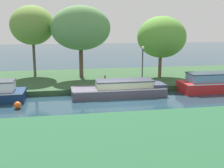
{
  "coord_description": "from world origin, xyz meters",
  "views": [
    {
      "loc": [
        -3.75,
        -19.02,
        5.22
      ],
      "look_at": [
        -0.01,
        1.2,
        0.9
      ],
      "focal_mm": 45.82,
      "sensor_mm": 36.0,
      "label": 1
    }
  ],
  "objects_px": {
    "slate_barge": "(121,89)",
    "mooring_post_far": "(105,81)",
    "red_cruiser": "(213,83)",
    "channel_buoy": "(18,105)",
    "willow_tree_right": "(162,37)",
    "lamp_post": "(143,60)",
    "mooring_post_near": "(200,80)",
    "willow_tree_left": "(32,25)",
    "willow_tree_centre": "(81,28)"
  },
  "relations": [
    {
      "from": "mooring_post_near",
      "to": "lamp_post",
      "type": "bearing_deg",
      "value": 168.86
    },
    {
      "from": "red_cruiser",
      "to": "mooring_post_near",
      "type": "height_order",
      "value": "red_cruiser"
    },
    {
      "from": "slate_barge",
      "to": "mooring_post_far",
      "type": "height_order",
      "value": "mooring_post_far"
    },
    {
      "from": "lamp_post",
      "to": "willow_tree_left",
      "type": "bearing_deg",
      "value": 150.87
    },
    {
      "from": "lamp_post",
      "to": "mooring_post_far",
      "type": "bearing_deg",
      "value": -164.13
    },
    {
      "from": "willow_tree_left",
      "to": "mooring_post_far",
      "type": "bearing_deg",
      "value": -45.98
    },
    {
      "from": "willow_tree_centre",
      "to": "willow_tree_left",
      "type": "bearing_deg",
      "value": 157.98
    },
    {
      "from": "willow_tree_left",
      "to": "slate_barge",
      "type": "bearing_deg",
      "value": -47.52
    },
    {
      "from": "willow_tree_right",
      "to": "willow_tree_left",
      "type": "bearing_deg",
      "value": 166.31
    },
    {
      "from": "lamp_post",
      "to": "mooring_post_near",
      "type": "xyz_separation_m",
      "value": [
        4.73,
        -0.93,
        -1.61
      ]
    },
    {
      "from": "mooring_post_near",
      "to": "willow_tree_left",
      "type": "bearing_deg",
      "value": 156.56
    },
    {
      "from": "willow_tree_left",
      "to": "willow_tree_right",
      "type": "bearing_deg",
      "value": -13.69
    },
    {
      "from": "red_cruiser",
      "to": "mooring_post_far",
      "type": "height_order",
      "value": "red_cruiser"
    },
    {
      "from": "red_cruiser",
      "to": "slate_barge",
      "type": "bearing_deg",
      "value": 180.0
    },
    {
      "from": "willow_tree_right",
      "to": "mooring_post_near",
      "type": "bearing_deg",
      "value": -53.84
    },
    {
      "from": "willow_tree_centre",
      "to": "channel_buoy",
      "type": "bearing_deg",
      "value": -120.9
    },
    {
      "from": "willow_tree_right",
      "to": "mooring_post_far",
      "type": "height_order",
      "value": "willow_tree_right"
    },
    {
      "from": "mooring_post_near",
      "to": "willow_tree_right",
      "type": "bearing_deg",
      "value": 126.16
    },
    {
      "from": "willow_tree_right",
      "to": "lamp_post",
      "type": "distance_m",
      "value": 3.74
    },
    {
      "from": "slate_barge",
      "to": "mooring_post_near",
      "type": "bearing_deg",
      "value": 11.05
    },
    {
      "from": "channel_buoy",
      "to": "slate_barge",
      "type": "bearing_deg",
      "value": 16.97
    },
    {
      "from": "willow_tree_left",
      "to": "mooring_post_far",
      "type": "relative_size",
      "value": 7.26
    },
    {
      "from": "willow_tree_right",
      "to": "channel_buoy",
      "type": "bearing_deg",
      "value": -150.34
    },
    {
      "from": "red_cruiser",
      "to": "willow_tree_right",
      "type": "height_order",
      "value": "willow_tree_right"
    },
    {
      "from": "willow_tree_right",
      "to": "slate_barge",
      "type": "bearing_deg",
      "value": -135.98
    },
    {
      "from": "willow_tree_right",
      "to": "lamp_post",
      "type": "height_order",
      "value": "willow_tree_right"
    },
    {
      "from": "willow_tree_right",
      "to": "mooring_post_far",
      "type": "bearing_deg",
      "value": -150.7
    },
    {
      "from": "red_cruiser",
      "to": "mooring_post_near",
      "type": "distance_m",
      "value": 1.42
    },
    {
      "from": "willow_tree_left",
      "to": "mooring_post_far",
      "type": "distance_m",
      "value": 9.35
    },
    {
      "from": "mooring_post_near",
      "to": "channel_buoy",
      "type": "bearing_deg",
      "value": -165.95
    },
    {
      "from": "channel_buoy",
      "to": "lamp_post",
      "type": "bearing_deg",
      "value": 25.41
    },
    {
      "from": "mooring_post_near",
      "to": "slate_barge",
      "type": "bearing_deg",
      "value": -168.95
    },
    {
      "from": "red_cruiser",
      "to": "channel_buoy",
      "type": "height_order",
      "value": "red_cruiser"
    },
    {
      "from": "willow_tree_centre",
      "to": "mooring_post_far",
      "type": "relative_size",
      "value": 7.18
    },
    {
      "from": "red_cruiser",
      "to": "lamp_post",
      "type": "distance_m",
      "value": 5.83
    },
    {
      "from": "slate_barge",
      "to": "red_cruiser",
      "type": "relative_size",
      "value": 1.33
    },
    {
      "from": "slate_barge",
      "to": "mooring_post_near",
      "type": "distance_m",
      "value": 7.19
    },
    {
      "from": "willow_tree_centre",
      "to": "mooring_post_near",
      "type": "distance_m",
      "value": 11.2
    },
    {
      "from": "willow_tree_centre",
      "to": "lamp_post",
      "type": "height_order",
      "value": "willow_tree_centre"
    },
    {
      "from": "mooring_post_near",
      "to": "channel_buoy",
      "type": "height_order",
      "value": "mooring_post_near"
    },
    {
      "from": "willow_tree_left",
      "to": "lamp_post",
      "type": "height_order",
      "value": "willow_tree_left"
    },
    {
      "from": "willow_tree_left",
      "to": "willow_tree_centre",
      "type": "distance_m",
      "value": 4.65
    },
    {
      "from": "red_cruiser",
      "to": "lamp_post",
      "type": "bearing_deg",
      "value": 155.6
    },
    {
      "from": "slate_barge",
      "to": "red_cruiser",
      "type": "bearing_deg",
      "value": 0.0
    },
    {
      "from": "lamp_post",
      "to": "mooring_post_far",
      "type": "relative_size",
      "value": 3.41
    },
    {
      "from": "willow_tree_left",
      "to": "mooring_post_far",
      "type": "height_order",
      "value": "willow_tree_left"
    },
    {
      "from": "willow_tree_left",
      "to": "mooring_post_near",
      "type": "relative_size",
      "value": 10.8
    },
    {
      "from": "slate_barge",
      "to": "mooring_post_near",
      "type": "height_order",
      "value": "slate_barge"
    },
    {
      "from": "willow_tree_right",
      "to": "lamp_post",
      "type": "xyz_separation_m",
      "value": [
        -2.4,
        -2.26,
        -1.76
      ]
    },
    {
      "from": "red_cruiser",
      "to": "willow_tree_centre",
      "type": "xyz_separation_m",
      "value": [
        -9.85,
        5.62,
        4.21
      ]
    }
  ]
}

